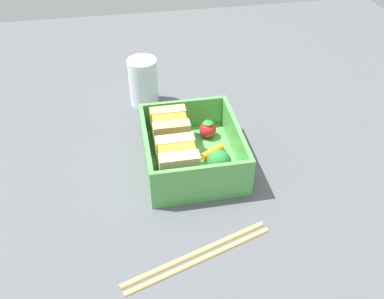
{
  "coord_description": "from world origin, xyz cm",
  "views": [
    {
      "loc": [
        -47.26,
        8.63,
        41.86
      ],
      "look_at": [
        0.0,
        0.0,
        2.7
      ],
      "focal_mm": 40.0,
      "sensor_mm": 36.0,
      "label": 1
    }
  ],
  "objects_px": {
    "sandwich_left": "(177,162)",
    "sandwich_center_left": "(170,131)",
    "carrot_stick_far_left": "(213,153)",
    "broccoli_floret": "(219,163)",
    "drinking_glass": "(143,82)",
    "strawberry_far_left": "(208,129)",
    "chopstick_pair": "(198,255)"
  },
  "relations": [
    {
      "from": "sandwich_left",
      "to": "broccoli_floret",
      "type": "distance_m",
      "value": 0.06
    },
    {
      "from": "chopstick_pair",
      "to": "sandwich_center_left",
      "type": "bearing_deg",
      "value": 1.02
    },
    {
      "from": "drinking_glass",
      "to": "carrot_stick_far_left",
      "type": "bearing_deg",
      "value": -155.36
    },
    {
      "from": "broccoli_floret",
      "to": "carrot_stick_far_left",
      "type": "height_order",
      "value": "broccoli_floret"
    },
    {
      "from": "chopstick_pair",
      "to": "broccoli_floret",
      "type": "bearing_deg",
      "value": -23.34
    },
    {
      "from": "sandwich_center_left",
      "to": "broccoli_floret",
      "type": "relative_size",
      "value": 1.31
    },
    {
      "from": "sandwich_center_left",
      "to": "broccoli_floret",
      "type": "bearing_deg",
      "value": -146.36
    },
    {
      "from": "sandwich_left",
      "to": "broccoli_floret",
      "type": "bearing_deg",
      "value": -101.51
    },
    {
      "from": "sandwich_center_left",
      "to": "strawberry_far_left",
      "type": "height_order",
      "value": "sandwich_center_left"
    },
    {
      "from": "sandwich_center_left",
      "to": "chopstick_pair",
      "type": "height_order",
      "value": "sandwich_center_left"
    },
    {
      "from": "carrot_stick_far_left",
      "to": "drinking_glass",
      "type": "height_order",
      "value": "drinking_glass"
    },
    {
      "from": "sandwich_center_left",
      "to": "strawberry_far_left",
      "type": "distance_m",
      "value": 0.06
    },
    {
      "from": "sandwich_left",
      "to": "sandwich_center_left",
      "type": "height_order",
      "value": "same"
    },
    {
      "from": "sandwich_center_left",
      "to": "carrot_stick_far_left",
      "type": "bearing_deg",
      "value": -123.92
    },
    {
      "from": "sandwich_center_left",
      "to": "drinking_glass",
      "type": "bearing_deg",
      "value": 10.38
    },
    {
      "from": "sandwich_center_left",
      "to": "drinking_glass",
      "type": "height_order",
      "value": "drinking_glass"
    },
    {
      "from": "carrot_stick_far_left",
      "to": "chopstick_pair",
      "type": "relative_size",
      "value": 0.2
    },
    {
      "from": "drinking_glass",
      "to": "broccoli_floret",
      "type": "bearing_deg",
      "value": -160.2
    },
    {
      "from": "carrot_stick_far_left",
      "to": "broccoli_floret",
      "type": "bearing_deg",
      "value": 177.58
    },
    {
      "from": "strawberry_far_left",
      "to": "drinking_glass",
      "type": "xyz_separation_m",
      "value": [
        0.13,
        0.09,
        0.02
      ]
    },
    {
      "from": "sandwich_left",
      "to": "sandwich_center_left",
      "type": "bearing_deg",
      "value": 0.0
    },
    {
      "from": "carrot_stick_far_left",
      "to": "drinking_glass",
      "type": "bearing_deg",
      "value": 24.64
    },
    {
      "from": "sandwich_center_left",
      "to": "chopstick_pair",
      "type": "distance_m",
      "value": 0.21
    },
    {
      "from": "sandwich_left",
      "to": "chopstick_pair",
      "type": "height_order",
      "value": "sandwich_left"
    },
    {
      "from": "strawberry_far_left",
      "to": "broccoli_floret",
      "type": "bearing_deg",
      "value": 177.2
    },
    {
      "from": "sandwich_left",
      "to": "strawberry_far_left",
      "type": "bearing_deg",
      "value": -36.19
    },
    {
      "from": "sandwich_left",
      "to": "chopstick_pair",
      "type": "relative_size",
      "value": 0.3
    },
    {
      "from": "sandwich_center_left",
      "to": "drinking_glass",
      "type": "xyz_separation_m",
      "value": [
        0.14,
        0.03,
        0.0
      ]
    },
    {
      "from": "chopstick_pair",
      "to": "sandwich_left",
      "type": "bearing_deg",
      "value": 1.58
    },
    {
      "from": "broccoli_floret",
      "to": "carrot_stick_far_left",
      "type": "distance_m",
      "value": 0.05
    },
    {
      "from": "broccoli_floret",
      "to": "strawberry_far_left",
      "type": "relative_size",
      "value": 1.37
    },
    {
      "from": "sandwich_left",
      "to": "drinking_glass",
      "type": "distance_m",
      "value": 0.22
    }
  ]
}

